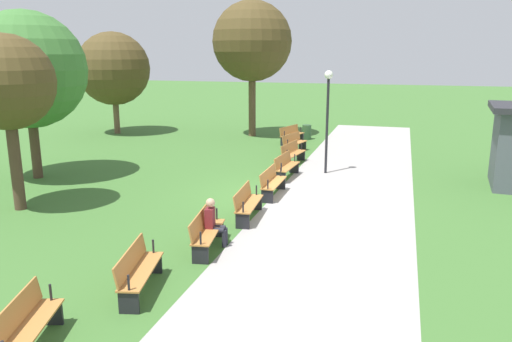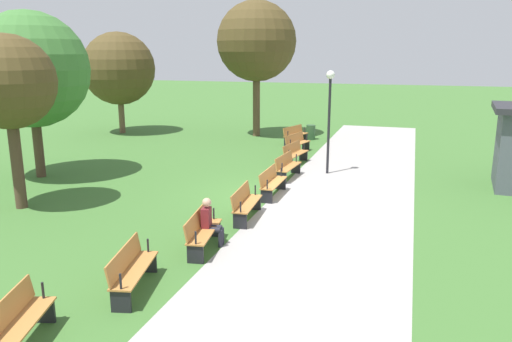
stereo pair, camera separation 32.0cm
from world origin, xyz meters
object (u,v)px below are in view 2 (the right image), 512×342
at_px(bench_3, 287,166).
at_px(tree_2, 30,70).
at_px(bench_0, 295,134).
at_px(bench_5, 245,203).
at_px(bench_7, 131,268).
at_px(bench_6, 202,230).
at_px(person_seated, 210,220).
at_px(lamp_post, 330,103).
at_px(trash_bin, 311,132).
at_px(bench_1, 297,143).
at_px(bench_8, 15,324).
at_px(tree_0, 256,42).
at_px(tree_1, 119,69).
at_px(tree_3, 8,83).
at_px(bench_4, 272,182).
at_px(bench_2, 295,153).

height_order(bench_3, tree_2, tree_2).
distance_m(bench_0, bench_5, 12.14).
height_order(bench_3, bench_7, same).
distance_m(bench_6, person_seated, 0.34).
relative_size(lamp_post, trash_bin, 4.99).
distance_m(bench_3, bench_6, 7.31).
bearing_deg(bench_7, bench_1, 166.91).
distance_m(bench_5, bench_8, 7.31).
bearing_deg(bench_3, tree_2, -69.55).
height_order(bench_1, bench_5, same).
bearing_deg(tree_0, bench_5, 16.22).
xyz_separation_m(bench_3, lamp_post, (-1.21, 1.32, 2.28)).
distance_m(bench_3, tree_2, 9.99).
distance_m(bench_3, trash_bin, 8.62).
height_order(bench_5, tree_1, tree_1).
height_order(bench_0, tree_1, tree_1).
bearing_deg(bench_5, bench_1, 179.98).
bearing_deg(bench_3, tree_1, -118.14).
bearing_deg(tree_0, bench_7, 9.96).
height_order(bench_6, tree_0, tree_0).
relative_size(bench_8, tree_3, 0.37).
distance_m(bench_5, tree_3, 7.66).
height_order(bench_3, bench_4, same).
height_order(bench_6, tree_3, tree_3).
xyz_separation_m(bench_2, tree_3, (8.39, -6.56, 3.28)).
height_order(tree_1, tree_2, tree_2).
xyz_separation_m(tree_0, tree_3, (14.83, -2.84, -1.41)).
height_order(bench_2, tree_1, tree_1).
bearing_deg(bench_3, bench_4, 6.53).
height_order(bench_2, bench_5, same).
height_order(bench_2, bench_4, same).
bearing_deg(person_seated, tree_2, -125.43).
height_order(tree_2, lamp_post, tree_2).
distance_m(bench_8, lamp_post, 13.73).
distance_m(bench_7, bench_8, 2.44).
bearing_deg(tree_3, bench_2, 142.00).
distance_m(bench_5, tree_1, 17.43).
bearing_deg(tree_3, bench_5, 99.03).
relative_size(bench_7, bench_8, 1.00).
relative_size(bench_3, person_seated, 1.55).
distance_m(bench_2, tree_1, 13.02).
bearing_deg(bench_6, lamp_post, 160.67).
bearing_deg(lamp_post, bench_0, -155.72).
bearing_deg(bench_7, bench_6, 156.05).
relative_size(bench_1, bench_6, 1.00).
xyz_separation_m(bench_7, lamp_post, (-10.91, 2.05, 2.28)).
distance_m(bench_5, lamp_post, 6.63).
bearing_deg(tree_2, bench_1, 131.96).
bearing_deg(tree_0, lamp_post, 34.78).
bearing_deg(tree_0, tree_2, -23.55).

